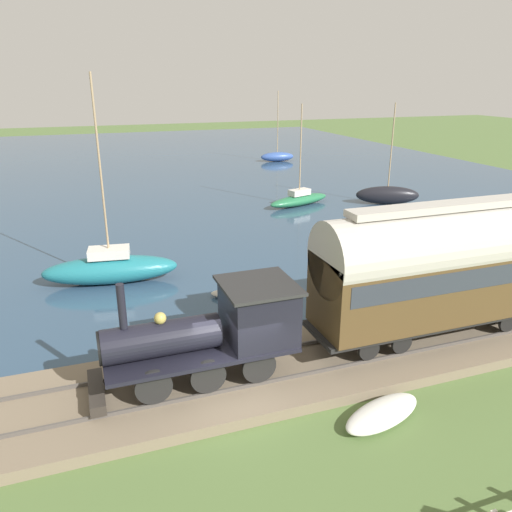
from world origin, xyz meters
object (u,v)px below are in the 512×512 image
steam_locomotive (220,326)px  sailboat_black (387,195)px  sailboat_teal (111,268)px  sailboat_blue (277,156)px  passenger_coach (448,263)px  sailboat_green (299,199)px  beached_dinghy (382,413)px  rowboat_far_out (240,294)px

steam_locomotive → sailboat_black: sailboat_black is taller
sailboat_teal → sailboat_blue: sailboat_teal is taller
passenger_coach → sailboat_green: size_ratio=1.35×
passenger_coach → sailboat_teal: size_ratio=1.07×
sailboat_teal → sailboat_black: sailboat_teal is taller
sailboat_teal → beached_dinghy: size_ratio=3.19×
passenger_coach → beached_dinghy: size_ratio=3.40×
passenger_coach → sailboat_black: 22.14m
steam_locomotive → passenger_coach: bearing=-90.0°
steam_locomotive → passenger_coach: passenger_coach is taller
sailboat_black → sailboat_blue: bearing=22.7°
sailboat_green → rowboat_far_out: bearing=129.1°
sailboat_black → sailboat_blue: 22.77m
passenger_coach → rowboat_far_out: size_ratio=3.65×
passenger_coach → beached_dinghy: passenger_coach is taller
sailboat_green → sailboat_blue: 21.89m
sailboat_blue → beached_dinghy: bearing=167.4°
sailboat_black → rowboat_far_out: sailboat_black is taller
rowboat_far_out → sailboat_blue: bearing=2.3°
steam_locomotive → sailboat_black: bearing=-44.5°
sailboat_black → sailboat_green: 6.93m
sailboat_black → beached_dinghy: size_ratio=2.54×
rowboat_far_out → beached_dinghy: (-9.44, -1.25, 0.05)m
sailboat_green → beached_dinghy: (-24.40, 8.40, -0.29)m
steam_locomotive → beached_dinghy: bearing=-129.6°
passenger_coach → sailboat_teal: sailboat_teal is taller
steam_locomotive → rowboat_far_out: steam_locomotive is taller
steam_locomotive → beached_dinghy: (-3.20, -3.87, -1.90)m
passenger_coach → sailboat_green: (21.20, -3.90, -2.63)m
sailboat_teal → steam_locomotive: bearing=-157.7°
passenger_coach → sailboat_blue: size_ratio=1.28×
rowboat_far_out → beached_dinghy: 9.52m
sailboat_teal → sailboat_green: bearing=-45.7°
passenger_coach → rowboat_far_out: (6.23, 5.75, -2.96)m
sailboat_teal → rowboat_far_out: 6.52m
steam_locomotive → sailboat_teal: size_ratio=0.67×
sailboat_black → beached_dinghy: bearing=168.7°
sailboat_teal → sailboat_blue: size_ratio=1.20×
sailboat_blue → beached_dinghy: 47.69m
sailboat_blue → sailboat_green: bearing=168.3°
sailboat_black → rowboat_far_out: bearing=151.2°
sailboat_black → beached_dinghy: sailboat_black is taller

